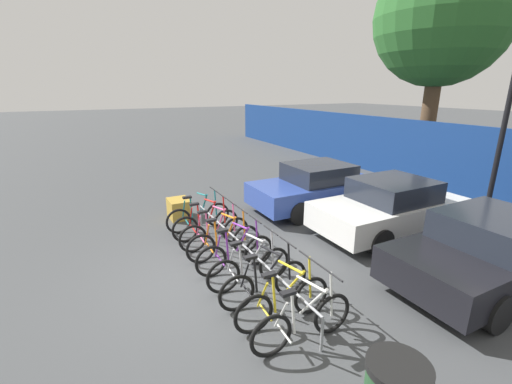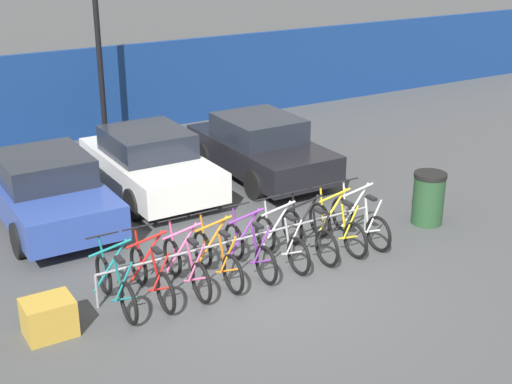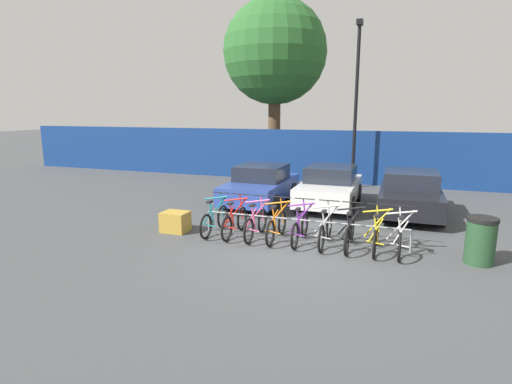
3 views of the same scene
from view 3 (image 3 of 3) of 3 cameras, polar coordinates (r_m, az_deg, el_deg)
The scene contains 19 objects.
ground_plane at distance 9.72m, azimuth 5.23°, elevation -8.10°, with size 120.00×120.00×0.00m, color #424447.
hoarding_wall at distance 18.63m, azimuth 12.71°, elevation 4.87°, with size 36.00×0.16×2.40m, color navy.
bike_rack at distance 10.19m, azimuth 6.51°, elevation -4.26°, with size 5.26×0.04×0.57m.
bicycle_teal at distance 10.85m, azimuth -5.93°, elevation -3.95°, with size 0.68×1.71×1.05m.
bicycle_red at distance 10.61m, azimuth -3.06°, elevation -4.25°, with size 0.68×1.71×1.05m.
bicycle_pink at distance 10.40m, azimuth -0.01°, elevation -4.56°, with size 0.68×1.71×1.05m.
bicycle_orange at distance 10.23m, azimuth 2.94°, elevation -4.85°, with size 0.68×1.71×1.05m.
bicycle_purple at distance 10.08m, azimuth 6.31°, elevation -5.16°, with size 0.68×1.71×1.05m.
bicycle_silver at distance 9.96m, azimuth 9.88°, elevation -5.46°, with size 0.68×1.71×1.05m.
bicycle_black at distance 9.89m, azimuth 13.22°, elevation -5.73°, with size 0.68×1.71×1.05m.
bicycle_yellow at distance 9.85m, azimuth 16.78°, elevation -6.00°, with size 0.68×1.71×1.05m.
bicycle_white at distance 9.84m, azimuth 19.85°, elevation -6.21°, with size 0.68×1.71×1.05m.
car_blue at distance 14.10m, azimuth 0.73°, elevation 1.00°, with size 1.91×3.93×1.40m.
car_white at distance 14.06m, azimuth 10.53°, elevation 0.78°, with size 1.91×3.91×1.40m.
car_black at distance 13.60m, azimuth 21.16°, elevation -0.17°, with size 1.91×3.97×1.40m.
lamp_post at distance 17.49m, azimuth 14.12°, elevation 12.86°, with size 0.24×0.44×6.84m.
trash_bin at distance 9.91m, azimuth 29.42°, elevation -6.05°, with size 0.63×0.63×1.03m.
cargo_crate at distance 11.19m, azimuth -11.45°, elevation -4.19°, with size 0.70×0.56×0.55m, color #B28C33.
tree_behind_hoarding at distance 21.32m, azimuth 2.72°, elevation 19.27°, with size 5.24×5.24×8.82m.
Camera 3 is at (2.26, -8.88, 3.25)m, focal length 28.00 mm.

